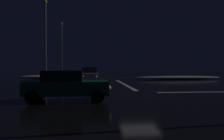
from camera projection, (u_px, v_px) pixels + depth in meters
ground at (140, 94)px, 15.72m from camera, size 120.00×120.00×0.10m
stop_line_north at (124, 84)px, 23.12m from camera, size 0.35×12.65×0.01m
centre_line_ns at (113, 78)px, 34.67m from camera, size 22.00×0.15×0.01m
snow_bank_left_curb at (53, 77)px, 31.87m from camera, size 9.02×1.50×0.56m
snow_bank_right_curb at (178, 78)px, 31.07m from camera, size 11.46×1.50×0.46m
sedan_white at (89, 75)px, 25.90m from camera, size 2.02×4.33×1.57m
sedan_blue at (90, 73)px, 31.73m from camera, size 2.02×4.33×1.57m
sedan_silver at (92, 72)px, 37.99m from camera, size 2.02×4.33×1.57m
sedan_red at (90, 71)px, 43.52m from camera, size 2.02×4.33×1.57m
sedan_orange at (90, 70)px, 49.50m from camera, size 2.02×4.33×1.57m
sedan_green_crossing at (66, 85)px, 12.14m from camera, size 4.33×2.02×1.57m
streetlamp_left_far at (62, 45)px, 43.73m from camera, size 0.44×0.44×9.76m
streetlamp_left_near at (45, 35)px, 27.80m from camera, size 0.44×0.44×9.56m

